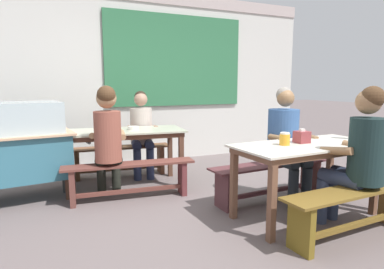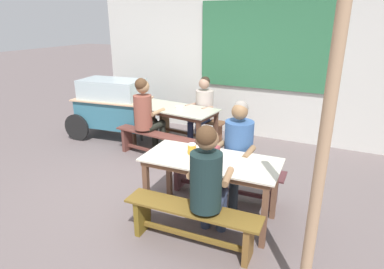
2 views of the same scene
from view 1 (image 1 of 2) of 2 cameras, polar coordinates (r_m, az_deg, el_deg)
name	(u,v)px [view 1 (image 1 of 2)]	position (r m, az deg, el deg)	size (l,w,h in m)	color
ground_plane	(222,211)	(3.60, 5.20, -13.11)	(40.00, 40.00, 0.00)	#695C5C
backdrop_wall	(150,74)	(5.77, -7.37, 10.35)	(6.13, 0.23, 2.88)	silver
dining_table_far	(124,136)	(4.34, -11.81, -0.29)	(1.61, 0.86, 0.75)	#B6B79F
dining_table_near	(307,152)	(3.46, 19.43, -2.88)	(1.55, 0.76, 0.75)	beige
bench_far_back	(120,157)	(4.93, -12.37, -3.87)	(1.47, 0.44, 0.44)	brown
bench_far_front	(130,176)	(3.90, -10.75, -7.04)	(1.53, 0.40, 0.44)	brown
bench_near_back	(270,176)	(3.93, 13.48, -7.13)	(1.53, 0.38, 0.44)	#522A2E
bench_near_front	(352,207)	(3.23, 26.05, -11.21)	(1.43, 0.36, 0.44)	brown
food_cart	(6,145)	(4.26, -29.63, -1.53)	(1.76, 1.00, 1.14)	teal
person_center_facing	(142,128)	(4.84, -8.77, 1.05)	(0.48, 0.54, 1.25)	#272F4F
person_near_front	(359,152)	(3.26, 27.13, -2.69)	(0.46, 0.57, 1.32)	#2D3853
person_right_near_table	(286,138)	(3.89, 16.04, -0.52)	(0.47, 0.57, 1.31)	#21282F
person_left_back_turned	(108,136)	(3.85, -14.48, -0.32)	(0.45, 0.59, 1.33)	#252821
tissue_box	(302,137)	(3.48, 18.58, -0.39)	(0.13, 0.13, 0.14)	brown
condiment_jar	(285,139)	(3.30, 15.85, -0.74)	(0.10, 0.10, 0.12)	gold
soup_bowl	(133,128)	(4.34, -10.17, 1.13)	(0.15, 0.15, 0.04)	silver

